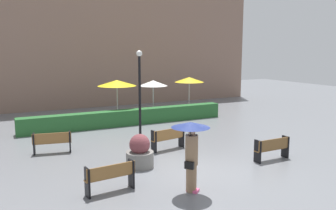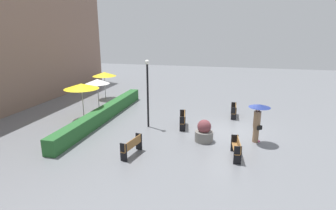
{
  "view_description": "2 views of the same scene",
  "coord_description": "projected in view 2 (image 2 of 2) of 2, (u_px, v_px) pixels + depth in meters",
  "views": [
    {
      "loc": [
        -6.24,
        -9.87,
        4.19
      ],
      "look_at": [
        1.16,
        4.84,
        1.6
      ],
      "focal_mm": 36.92,
      "sensor_mm": 36.0,
      "label": 1
    },
    {
      "loc": [
        -15.85,
        -0.01,
        5.93
      ],
      "look_at": [
        1.34,
        4.16,
        1.06
      ],
      "focal_mm": 29.36,
      "sensor_mm": 36.0,
      "label": 2
    }
  ],
  "objects": [
    {
      "name": "patio_umbrella_yellow_far",
      "position": [
        104.0,
        74.0,
        23.87
      ],
      "size": [
        2.04,
        2.04,
        2.37
      ],
      "color": "silver",
      "rests_on": "ground"
    },
    {
      "name": "ground_plane",
      "position": [
        230.0,
        132.0,
        16.43
      ],
      "size": [
        60.0,
        60.0,
        0.0
      ],
      "primitive_type": "plane",
      "color": "slate"
    },
    {
      "name": "bench_far_left",
      "position": [
        132.0,
        145.0,
        13.29
      ],
      "size": [
        1.55,
        0.61,
        0.88
      ],
      "color": "olive",
      "rests_on": "ground"
    },
    {
      "name": "lamp_post",
      "position": [
        148.0,
        87.0,
        16.7
      ],
      "size": [
        0.28,
        0.28,
        4.21
      ],
      "color": "black",
      "rests_on": "ground"
    },
    {
      "name": "bench_mid_center",
      "position": [
        183.0,
        119.0,
        17.14
      ],
      "size": [
        1.62,
        0.62,
        0.93
      ],
      "color": "olive",
      "rests_on": "ground"
    },
    {
      "name": "pedestrian_with_umbrella",
      "position": [
        258.0,
        116.0,
        14.59
      ],
      "size": [
        1.14,
        1.14,
        2.15
      ],
      "color": "#8C6B4C",
      "rests_on": "ground"
    },
    {
      "name": "patio_umbrella_yellow",
      "position": [
        81.0,
        86.0,
        18.3
      ],
      "size": [
        2.3,
        2.3,
        2.46
      ],
      "color": "silver",
      "rests_on": "ground"
    },
    {
      "name": "patio_umbrella_white",
      "position": [
        97.0,
        82.0,
        20.62
      ],
      "size": [
        1.82,
        1.82,
        2.34
      ],
      "color": "silver",
      "rests_on": "ground"
    },
    {
      "name": "bench_near_right",
      "position": [
        234.0,
        110.0,
        19.2
      ],
      "size": [
        1.55,
        0.38,
        0.87
      ],
      "color": "brown",
      "rests_on": "ground"
    },
    {
      "name": "bench_near_left",
      "position": [
        237.0,
        147.0,
        13.06
      ],
      "size": [
        1.55,
        0.5,
        0.88
      ],
      "color": "olive",
      "rests_on": "ground"
    },
    {
      "name": "hedge_strip",
      "position": [
        104.0,
        113.0,
        18.62
      ],
      "size": [
        11.86,
        0.7,
        0.87
      ],
      "primitive_type": "cube",
      "color": "#28602D",
      "rests_on": "ground"
    },
    {
      "name": "planter_pot",
      "position": [
        204.0,
        132.0,
        14.99
      ],
      "size": [
        1.0,
        1.0,
        1.22
      ],
      "color": "slate",
      "rests_on": "ground"
    }
  ]
}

